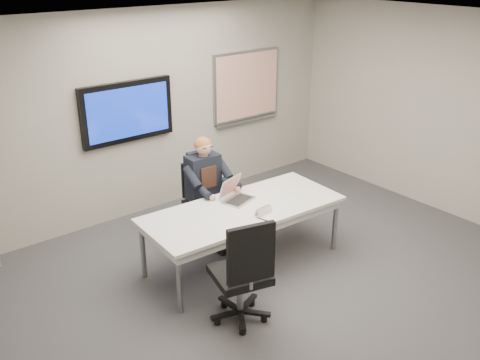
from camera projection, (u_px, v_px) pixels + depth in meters
floor at (310, 296)px, 5.77m from camera, size 6.00×6.00×0.02m
ceiling at (326, 29)px, 4.68m from camera, size 6.00×6.00×0.02m
wall_back at (159, 112)px, 7.37m from camera, size 6.00×0.02×2.80m
wall_right at (477, 121)px, 6.95m from camera, size 0.02×6.00×2.80m
conference_table at (243, 214)px, 6.17m from camera, size 2.40×1.10×0.72m
tv_display at (127, 112)px, 7.01m from camera, size 1.30×0.09×0.80m
whiteboard at (247, 87)px, 8.20m from camera, size 1.25×0.08×1.10m
office_chair_far at (202, 212)px, 6.98m from camera, size 0.53×0.53×0.96m
office_chair_near at (242, 290)px, 5.24m from camera, size 0.68×0.68×1.18m
seated_person at (212, 201)px, 6.70m from camera, size 0.43×0.74×1.35m
laptop at (235, 194)px, 6.32m from camera, size 0.42×0.44×0.26m
name_tent at (264, 210)px, 5.97m from camera, size 0.23×0.09×0.09m
pen at (262, 219)px, 5.85m from camera, size 0.05×0.14×0.01m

